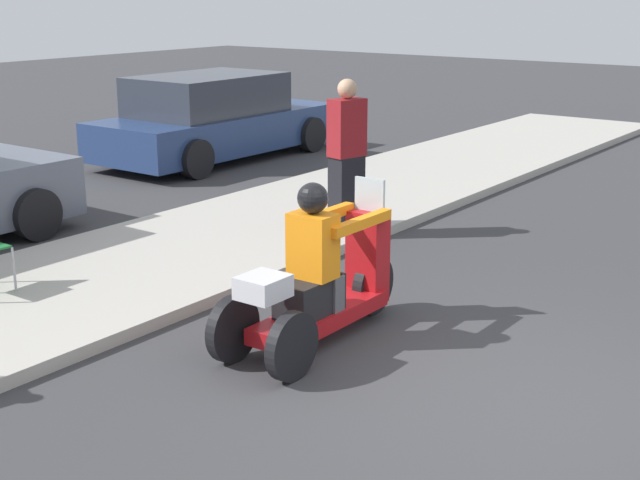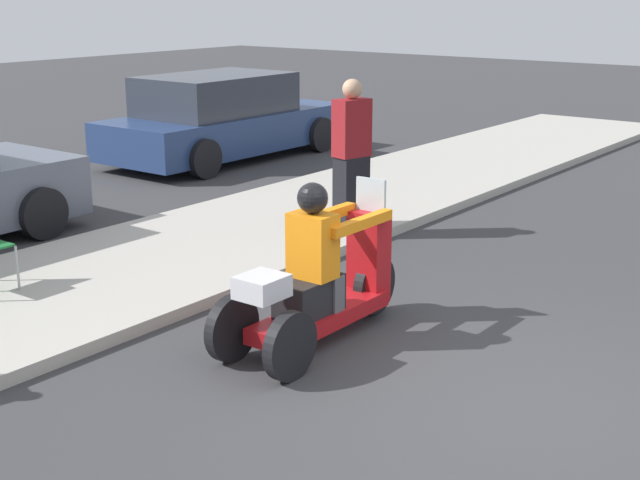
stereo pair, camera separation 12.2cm
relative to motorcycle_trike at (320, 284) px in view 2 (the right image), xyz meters
name	(u,v)px [view 2 (the right image)]	position (x,y,z in m)	size (l,w,h in m)	color
ground_plane	(512,407)	(-0.17, -1.89, -0.51)	(60.00, 60.00, 0.00)	#38383A
sidewalk_strip	(101,279)	(-0.17, 2.71, -0.45)	(28.00, 2.80, 0.12)	#B2ADA3
motorcycle_trike	(320,284)	(0.00, 0.00, 0.00)	(2.17, 0.71, 1.41)	black
spectator_by_tree	(352,157)	(2.92, 1.76, 0.48)	(0.47, 0.35, 1.79)	black
parked_car_lot_right	(223,119)	(5.71, 6.55, 0.20)	(4.69, 2.09, 1.50)	navy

